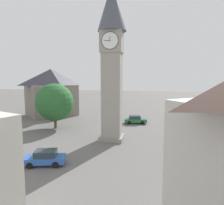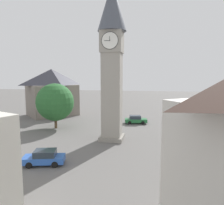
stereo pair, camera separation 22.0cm
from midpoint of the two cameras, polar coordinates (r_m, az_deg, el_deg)
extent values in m
plane|color=#605E5B|center=(30.88, 0.21, -9.78)|extent=(200.00, 200.00, 0.00)
cube|color=gray|center=(30.80, 0.21, -9.25)|extent=(3.20, 3.20, 0.60)
cube|color=gray|center=(29.68, 0.21, 1.93)|extent=(2.56, 2.56, 11.39)
cube|color=gray|center=(29.89, 0.22, 15.61)|extent=(2.86, 2.86, 2.81)
cone|color=#474C56|center=(30.89, 0.22, 23.97)|extent=(3.87, 3.87, 6.26)
cylinder|color=white|center=(28.47, -0.36, 16.04)|extent=(2.15, 0.04, 2.15)
torus|color=black|center=(28.46, -0.37, 16.05)|extent=(2.21, 0.06, 2.21)
cube|color=black|center=(28.47, -0.38, 16.52)|extent=(0.05, 0.02, 0.60)
cube|color=black|center=(28.50, -1.04, 16.03)|extent=(0.82, 0.02, 0.04)
cylinder|color=white|center=(31.31, 0.75, 15.22)|extent=(2.15, 0.04, 2.15)
torus|color=black|center=(31.32, 0.75, 15.22)|extent=(2.21, 0.06, 2.21)
cube|color=#2D5BB7|center=(23.52, -17.27, -14.09)|extent=(4.40, 2.69, 0.64)
cube|color=#28333D|center=(23.27, -16.96, -12.68)|extent=(2.43, 2.05, 0.64)
cylinder|color=black|center=(23.22, -20.78, -15.23)|extent=(0.68, 0.38, 0.64)
cylinder|color=black|center=(24.64, -19.67, -13.86)|extent=(0.68, 0.38, 0.64)
cylinder|color=black|center=(22.64, -14.59, -15.58)|extent=(0.68, 0.38, 0.64)
cylinder|color=black|center=(24.10, -13.86, -14.14)|extent=(0.68, 0.38, 0.64)
cube|color=black|center=(24.14, -22.07, -14.29)|extent=(0.54, 1.64, 0.16)
cube|color=#236B38|center=(41.08, 6.47, -4.72)|extent=(4.34, 2.40, 0.64)
cube|color=#28333D|center=(40.95, 6.27, -3.87)|extent=(2.34, 1.91, 0.64)
cylinder|color=black|center=(42.05, 8.03, -4.85)|extent=(0.67, 0.33, 0.64)
cylinder|color=black|center=(40.50, 8.31, -5.31)|extent=(0.67, 0.33, 0.64)
cylinder|color=black|center=(41.82, 4.68, -4.87)|extent=(0.67, 0.33, 0.64)
cylinder|color=black|center=(40.26, 4.82, -5.34)|extent=(0.67, 0.33, 0.64)
cube|color=black|center=(41.37, 9.26, -5.00)|extent=(0.41, 1.66, 0.16)
cube|color=black|center=(24.09, 25.91, -13.98)|extent=(4.43, 3.35, 0.64)
cube|color=#28333D|center=(23.85, 26.35, -12.63)|extent=(2.58, 2.33, 0.64)
cylinder|color=black|center=(23.70, 22.45, -14.84)|extent=(0.67, 0.48, 0.64)
cylinder|color=black|center=(25.16, 23.44, -13.60)|extent=(0.67, 0.48, 0.64)
cube|color=black|center=(24.60, 21.14, -13.84)|extent=(0.85, 1.54, 0.16)
cylinder|color=black|center=(27.53, 17.00, -11.32)|extent=(0.13, 0.13, 0.82)
cylinder|color=black|center=(27.68, 17.21, -11.23)|extent=(0.13, 0.13, 0.82)
cube|color=white|center=(27.39, 17.16, -9.87)|extent=(0.40, 0.42, 0.60)
cylinder|color=white|center=(27.22, 16.87, -10.07)|extent=(0.09, 0.09, 0.60)
cylinder|color=white|center=(27.60, 17.43, -9.86)|extent=(0.09, 0.09, 0.60)
sphere|color=beige|center=(27.27, 17.19, -8.96)|extent=(0.22, 0.22, 0.22)
sphere|color=black|center=(27.26, 17.21, -8.92)|extent=(0.20, 0.20, 0.20)
cylinder|color=brown|center=(38.43, -14.46, -4.89)|extent=(0.44, 0.44, 2.27)
sphere|color=#28602D|center=(37.89, -14.62, 0.09)|extent=(6.38, 6.38, 6.38)
cube|color=#422819|center=(17.45, 27.64, -20.71)|extent=(0.93, 0.71, 2.10)
cube|color=slate|center=(50.97, -15.35, 0.62)|extent=(12.49, 12.56, 6.90)
pyramid|color=#383842|center=(50.67, -15.55, 6.50)|extent=(13.12, 13.18, 3.55)
cube|color=#422819|center=(47.61, -13.63, -2.68)|extent=(0.82, 0.85, 2.10)
camera|label=1|loc=(0.11, -89.79, 0.03)|focal=34.65mm
camera|label=2|loc=(0.11, 90.21, -0.03)|focal=34.65mm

